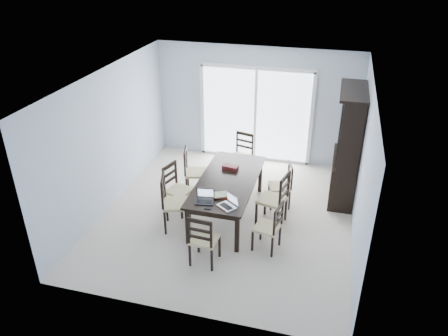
{
  "coord_description": "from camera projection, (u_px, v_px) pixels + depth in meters",
  "views": [
    {
      "loc": [
        1.7,
        -6.6,
        4.57
      ],
      "look_at": [
        -0.07,
        0.0,
        0.98
      ],
      "focal_mm": 35.0,
      "sensor_mm": 36.0,
      "label": 1
    }
  ],
  "objects": [
    {
      "name": "laptop_dark",
      "position": [
        205.0,
        200.0,
        7.12
      ],
      "size": [
        0.32,
        0.25,
        0.2
      ],
      "rotation": [
        0.0,
        0.0,
        0.15
      ],
      "color": "black",
      "rests_on": "dining_table"
    },
    {
      "name": "floor",
      "position": [
        227.0,
        215.0,
        8.15
      ],
      "size": [
        5.0,
        5.0,
        0.0
      ],
      "primitive_type": "plane",
      "color": "silver",
      "rests_on": "ground"
    },
    {
      "name": "book_stack",
      "position": [
        220.0,
        195.0,
        7.3
      ],
      "size": [
        0.31,
        0.28,
        0.04
      ],
      "rotation": [
        0.0,
        0.0,
        0.33
      ],
      "color": "maroon",
      "rests_on": "dining_table"
    },
    {
      "name": "wall_left",
      "position": [
        110.0,
        138.0,
        8.06
      ],
      "size": [
        0.02,
        5.0,
        2.6
      ],
      "primitive_type": "cube",
      "color": "#ABB9CD",
      "rests_on": "floor"
    },
    {
      "name": "chair_left_near",
      "position": [
        171.0,
        197.0,
        7.51
      ],
      "size": [
        0.58,
        0.57,
        1.2
      ],
      "rotation": [
        0.0,
        0.0,
        -1.27
      ],
      "color": "black",
      "rests_on": "floor"
    },
    {
      "name": "game_box",
      "position": [
        230.0,
        167.0,
        8.15
      ],
      "size": [
        0.3,
        0.18,
        0.07
      ],
      "primitive_type": "cube",
      "rotation": [
        0.0,
        0.0,
        -0.15
      ],
      "color": "#460E17",
      "rests_on": "dining_table"
    },
    {
      "name": "chair_right_near",
      "position": [
        272.0,
        223.0,
        7.0
      ],
      "size": [
        0.47,
        0.46,
        1.01
      ],
      "rotation": [
        0.0,
        0.0,
        1.35
      ],
      "color": "black",
      "rests_on": "floor"
    },
    {
      "name": "chair_end_near",
      "position": [
        202.0,
        236.0,
        6.64
      ],
      "size": [
        0.43,
        0.44,
        1.07
      ],
      "rotation": [
        0.0,
        0.0,
        -0.06
      ],
      "color": "black",
      "rests_on": "floor"
    },
    {
      "name": "chair_right_mid",
      "position": [
        278.0,
        194.0,
        7.6
      ],
      "size": [
        0.55,
        0.54,
        1.19
      ],
      "rotation": [
        0.0,
        0.0,
        1.35
      ],
      "color": "black",
      "rests_on": "floor"
    },
    {
      "name": "china_hutch",
      "position": [
        348.0,
        147.0,
        8.26
      ],
      "size": [
        0.5,
        1.38,
        2.2
      ],
      "color": "black",
      "rests_on": "floor"
    },
    {
      "name": "chair_left_mid",
      "position": [
        175.0,
        183.0,
        8.05
      ],
      "size": [
        0.52,
        0.51,
        1.09
      ],
      "rotation": [
        0.0,
        0.0,
        -1.86
      ],
      "color": "black",
      "rests_on": "floor"
    },
    {
      "name": "railing",
      "position": [
        270.0,
        107.0,
        11.75
      ],
      "size": [
        4.5,
        0.06,
        1.1
      ],
      "primitive_type": "cube",
      "color": "#99999E",
      "rests_on": "balcony"
    },
    {
      "name": "dining_table",
      "position": [
        228.0,
        183.0,
        7.84
      ],
      "size": [
        1.0,
        2.2,
        0.75
      ],
      "color": "black",
      "rests_on": "floor"
    },
    {
      "name": "chair_left_far",
      "position": [
        191.0,
        167.0,
        8.61
      ],
      "size": [
        0.52,
        0.51,
        1.11
      ],
      "rotation": [
        0.0,
        0.0,
        -1.32
      ],
      "color": "black",
      "rests_on": "floor"
    },
    {
      "name": "chair_right_far",
      "position": [
        284.0,
        180.0,
        8.21
      ],
      "size": [
        0.49,
        0.48,
        1.02
      ],
      "rotation": [
        0.0,
        0.0,
        1.87
      ],
      "color": "black",
      "rests_on": "floor"
    },
    {
      "name": "back_wall",
      "position": [
        256.0,
        105.0,
        9.69
      ],
      "size": [
        4.5,
        0.02,
        2.6
      ],
      "primitive_type": "cube",
      "color": "#ABB9CD",
      "rests_on": "floor"
    },
    {
      "name": "cell_phone",
      "position": [
        207.0,
        208.0,
        6.97
      ],
      "size": [
        0.11,
        0.06,
        0.01
      ],
      "primitive_type": "cube",
      "rotation": [
        0.0,
        0.0,
        0.13
      ],
      "color": "black",
      "rests_on": "dining_table"
    },
    {
      "name": "sliding_door",
      "position": [
        255.0,
        114.0,
        9.77
      ],
      "size": [
        2.52,
        0.05,
        2.18
      ],
      "color": "silver",
      "rests_on": "floor"
    },
    {
      "name": "ceiling",
      "position": [
        228.0,
        78.0,
        6.94
      ],
      "size": [
        5.0,
        5.0,
        0.0
      ],
      "primitive_type": "plane",
      "rotation": [
        3.14,
        0.0,
        0.0
      ],
      "color": "white",
      "rests_on": "back_wall"
    },
    {
      "name": "chair_end_far",
      "position": [
        243.0,
        150.0,
        9.31
      ],
      "size": [
        0.5,
        0.51,
        1.09
      ],
      "rotation": [
        0.0,
        0.0,
        2.89
      ],
      "color": "black",
      "rests_on": "floor"
    },
    {
      "name": "hot_tub",
      "position": [
        240.0,
        123.0,
        10.96
      ],
      "size": [
        1.88,
        1.7,
        0.93
      ],
      "rotation": [
        0.0,
        0.0,
        0.06
      ],
      "color": "brown",
      "rests_on": "balcony"
    },
    {
      "name": "wall_right",
      "position": [
        363.0,
        168.0,
        7.03
      ],
      "size": [
        0.02,
        5.0,
        2.6
      ],
      "primitive_type": "cube",
      "color": "#ABB9CD",
      "rests_on": "floor"
    },
    {
      "name": "balcony",
      "position": [
        262.0,
        142.0,
        11.17
      ],
      "size": [
        4.5,
        2.0,
        0.1
      ],
      "primitive_type": "cube",
      "color": "gray",
      "rests_on": "ground"
    },
    {
      "name": "laptop_silver",
      "position": [
        227.0,
        204.0,
        6.99
      ],
      "size": [
        0.35,
        0.33,
        0.2
      ],
      "rotation": [
        0.0,
        0.0,
        -0.64
      ],
      "color": "silver",
      "rests_on": "dining_table"
    }
  ]
}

